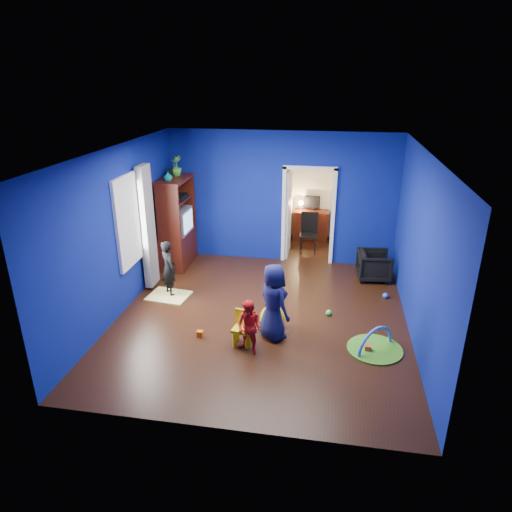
% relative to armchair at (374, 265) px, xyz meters
% --- Properties ---
extents(floor, '(5.00, 5.50, 0.01)m').
position_rel_armchair_xyz_m(floor, '(-2.04, -2.00, -0.30)').
color(floor, black).
rests_on(floor, ground).
extents(ceiling, '(5.00, 5.50, 0.01)m').
position_rel_armchair_xyz_m(ceiling, '(-2.04, -2.00, 2.60)').
color(ceiling, white).
rests_on(ceiling, wall_back).
extents(wall_back, '(5.00, 0.02, 2.90)m').
position_rel_armchair_xyz_m(wall_back, '(-2.04, 0.75, 1.15)').
color(wall_back, navy).
rests_on(wall_back, floor).
extents(wall_front, '(5.00, 0.02, 2.90)m').
position_rel_armchair_xyz_m(wall_front, '(-2.04, -4.75, 1.15)').
color(wall_front, navy).
rests_on(wall_front, floor).
extents(wall_left, '(0.02, 5.50, 2.90)m').
position_rel_armchair_xyz_m(wall_left, '(-4.54, -2.00, 1.15)').
color(wall_left, navy).
rests_on(wall_left, floor).
extents(wall_right, '(0.02, 5.50, 2.90)m').
position_rel_armchair_xyz_m(wall_right, '(0.46, -2.00, 1.15)').
color(wall_right, navy).
rests_on(wall_right, floor).
extents(alcove, '(1.00, 1.75, 2.50)m').
position_rel_armchair_xyz_m(alcove, '(-1.44, 1.62, 0.95)').
color(alcove, silver).
rests_on(alcove, floor).
extents(armchair, '(0.72, 0.70, 0.60)m').
position_rel_armchair_xyz_m(armchair, '(0.00, 0.00, 0.00)').
color(armchair, black).
rests_on(armchair, floor).
extents(child_black, '(0.47, 0.47, 1.10)m').
position_rel_armchair_xyz_m(child_black, '(-3.93, -1.40, 0.25)').
color(child_black, black).
rests_on(child_black, floor).
extents(child_navy, '(0.72, 0.73, 1.28)m').
position_rel_armchair_xyz_m(child_navy, '(-1.76, -2.59, 0.34)').
color(child_navy, '#0F1238').
rests_on(child_navy, floor).
extents(toddler_red, '(0.52, 0.46, 0.87)m').
position_rel_armchair_xyz_m(toddler_red, '(-2.06, -3.08, 0.13)').
color(toddler_red, '#B42013').
rests_on(toddler_red, floor).
extents(vase, '(0.21, 0.21, 0.20)m').
position_rel_armchair_xyz_m(vase, '(-4.26, -0.22, 1.76)').
color(vase, '#0B585E').
rests_on(vase, tv_armoire).
extents(potted_plant, '(0.29, 0.29, 0.42)m').
position_rel_armchair_xyz_m(potted_plant, '(-4.26, 0.30, 1.87)').
color(potted_plant, green).
rests_on(potted_plant, tv_armoire).
extents(tv_armoire, '(0.58, 1.14, 1.96)m').
position_rel_armchair_xyz_m(tv_armoire, '(-4.26, 0.08, 0.68)').
color(tv_armoire, '#3F150A').
rests_on(tv_armoire, floor).
extents(crt_tv, '(0.46, 0.70, 0.54)m').
position_rel_armchair_xyz_m(crt_tv, '(-4.22, 0.08, 0.72)').
color(crt_tv, silver).
rests_on(crt_tv, tv_armoire).
extents(yellow_blanket, '(0.82, 0.69, 0.03)m').
position_rel_armchair_xyz_m(yellow_blanket, '(-3.93, -1.50, -0.29)').
color(yellow_blanket, '#F2E07A').
rests_on(yellow_blanket, floor).
extents(hopper_ball, '(0.42, 0.42, 0.42)m').
position_rel_armchair_xyz_m(hopper_ball, '(-1.81, -2.34, -0.09)').
color(hopper_ball, yellow).
rests_on(hopper_ball, floor).
extents(kid_chair, '(0.32, 0.32, 0.50)m').
position_rel_armchair_xyz_m(kid_chair, '(-2.21, -2.88, -0.05)').
color(kid_chair, yellow).
rests_on(kid_chair, floor).
extents(play_mat, '(0.86, 0.86, 0.02)m').
position_rel_armchair_xyz_m(play_mat, '(-0.14, -2.70, -0.29)').
color(play_mat, '#3D9221').
rests_on(play_mat, floor).
extents(toy_arch, '(0.58, 0.58, 0.77)m').
position_rel_armchair_xyz_m(toy_arch, '(-0.14, -2.70, -0.28)').
color(toy_arch, '#3F8CD8').
rests_on(toy_arch, floor).
extents(window_left, '(0.03, 0.95, 1.55)m').
position_rel_armchair_xyz_m(window_left, '(-4.53, -1.65, 1.25)').
color(window_left, white).
rests_on(window_left, wall_left).
extents(curtain, '(0.14, 0.42, 2.40)m').
position_rel_armchair_xyz_m(curtain, '(-4.41, -1.10, 0.95)').
color(curtain, slate).
rests_on(curtain, floor).
extents(doorway, '(1.16, 0.10, 2.10)m').
position_rel_armchair_xyz_m(doorway, '(-1.44, 0.75, 0.75)').
color(doorway, white).
rests_on(doorway, floor).
extents(study_desk, '(0.88, 0.44, 0.75)m').
position_rel_armchair_xyz_m(study_desk, '(-1.44, 2.26, 0.07)').
color(study_desk, '#3D140A').
rests_on(study_desk, floor).
extents(desk_monitor, '(0.40, 0.05, 0.32)m').
position_rel_armchair_xyz_m(desk_monitor, '(-1.44, 2.38, 0.65)').
color(desk_monitor, black).
rests_on(desk_monitor, study_desk).
extents(desk_lamp, '(0.14, 0.14, 0.14)m').
position_rel_armchair_xyz_m(desk_lamp, '(-1.72, 2.32, 0.63)').
color(desk_lamp, '#FFD88C').
rests_on(desk_lamp, study_desk).
extents(folding_chair, '(0.40, 0.40, 0.92)m').
position_rel_armchair_xyz_m(folding_chair, '(-1.44, 1.30, 0.16)').
color(folding_chair, black).
rests_on(folding_chair, floor).
extents(book_shelf, '(0.88, 0.24, 0.04)m').
position_rel_armchair_xyz_m(book_shelf, '(-1.44, 2.37, 1.72)').
color(book_shelf, white).
rests_on(book_shelf, study_desk).
extents(toy_0, '(0.10, 0.08, 0.10)m').
position_rel_armchair_xyz_m(toy_0, '(-0.25, -2.76, -0.25)').
color(toy_0, red).
rests_on(toy_0, floor).
extents(toy_1, '(0.11, 0.11, 0.11)m').
position_rel_armchair_xyz_m(toy_1, '(0.18, -0.86, -0.25)').
color(toy_1, blue).
rests_on(toy_1, floor).
extents(toy_2, '(0.10, 0.08, 0.10)m').
position_rel_armchair_xyz_m(toy_2, '(-2.93, -2.78, -0.25)').
color(toy_2, '#E05C0B').
rests_on(toy_2, floor).
extents(toy_3, '(0.11, 0.11, 0.11)m').
position_rel_armchair_xyz_m(toy_3, '(-0.87, -1.72, -0.25)').
color(toy_3, green).
rests_on(toy_3, floor).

